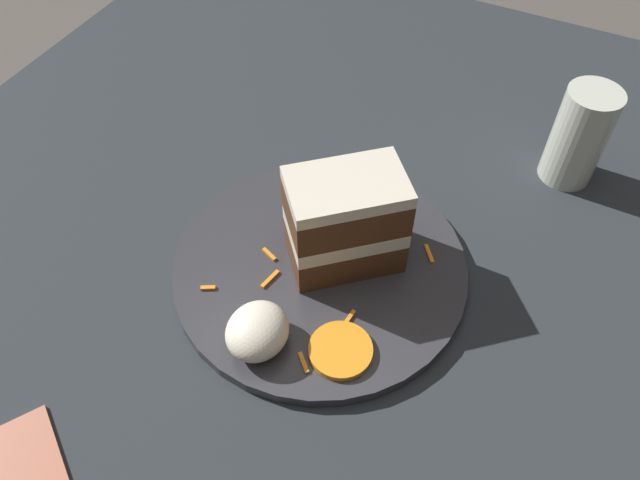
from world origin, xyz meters
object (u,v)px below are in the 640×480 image
cake_slice (345,221)px  drinking_glass (577,142)px  plate (320,268)px  cream_dollop (257,331)px  orange_garnish (341,350)px

cake_slice → drinking_glass: cake_slice is taller
plate → cream_dollop: cream_dollop is taller
orange_garnish → cake_slice: bearing=23.3°
plate → drinking_glass: (0.26, -0.19, 0.04)m
cake_slice → orange_garnish: bearing=162.9°
orange_garnish → drinking_glass: (0.34, -0.13, 0.03)m
orange_garnish → drinking_glass: drinking_glass is taller
plate → drinking_glass: 0.32m
cream_dollop → drinking_glass: bearing=-29.4°
cake_slice → orange_garnish: 0.12m
plate → cream_dollop: (-0.11, 0.01, 0.03)m
cream_dollop → drinking_glass: size_ratio=0.53×
cake_slice → drinking_glass: 0.30m
cake_slice → drinking_glass: size_ratio=1.09×
orange_garnish → drinking_glass: bearing=-21.4°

